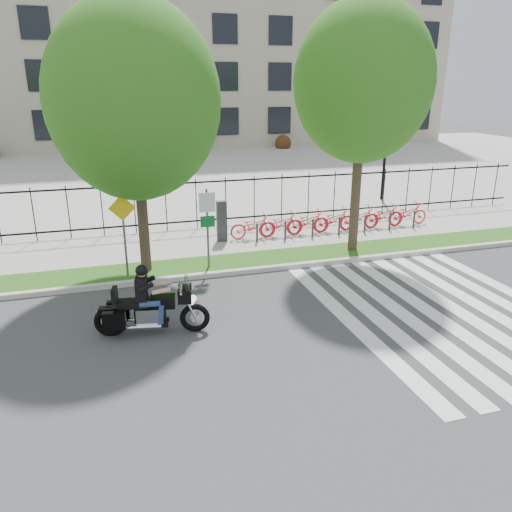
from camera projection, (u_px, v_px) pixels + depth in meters
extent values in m
plane|color=#3D3C3F|center=(268.00, 335.00, 11.84)|extent=(120.00, 120.00, 0.00)
cube|color=#BAB8AF|center=(227.00, 273.00, 15.53)|extent=(60.00, 0.20, 0.15)
cube|color=#235615|center=(221.00, 264.00, 16.30)|extent=(60.00, 1.50, 0.15)
cube|color=#9A9890|center=(206.00, 242.00, 18.56)|extent=(60.00, 3.50, 0.15)
cube|color=#9A9890|center=(156.00, 170.00, 34.46)|extent=(80.00, 34.00, 0.10)
cube|color=#A59C85|center=(128.00, 38.00, 49.32)|extent=(60.00, 20.00, 20.00)
cylinder|color=black|center=(384.00, 162.00, 24.79)|extent=(0.14, 0.14, 4.00)
cylinder|color=black|center=(388.00, 122.00, 24.17)|extent=(0.06, 0.70, 0.70)
sphere|color=white|center=(381.00, 120.00, 24.04)|extent=(0.36, 0.36, 0.36)
sphere|color=white|center=(394.00, 120.00, 24.23)|extent=(0.36, 0.36, 0.36)
cylinder|color=#32261B|center=(142.00, 214.00, 15.04)|extent=(0.32, 0.32, 3.60)
ellipsoid|color=#236116|center=(134.00, 100.00, 13.98)|extent=(4.90, 4.90, 5.64)
cylinder|color=#32261B|center=(356.00, 189.00, 16.88)|extent=(0.32, 0.32, 4.23)
ellipsoid|color=#236116|center=(363.00, 82.00, 15.76)|extent=(4.44, 4.44, 5.11)
cube|color=#2D2D33|center=(222.00, 221.00, 18.22)|extent=(0.35, 0.25, 1.50)
imported|color=red|center=(253.00, 226.00, 18.64)|extent=(1.77, 0.62, 0.93)
cylinder|color=#2D2D33|center=(257.00, 233.00, 18.23)|extent=(0.08, 0.08, 0.70)
imported|color=red|center=(281.00, 224.00, 18.94)|extent=(1.77, 0.62, 0.93)
cylinder|color=#2D2D33|center=(285.00, 230.00, 18.53)|extent=(0.08, 0.08, 0.70)
imported|color=red|center=(308.00, 222.00, 19.25)|extent=(1.77, 0.62, 0.93)
cylinder|color=#2D2D33|center=(313.00, 228.00, 18.83)|extent=(0.08, 0.08, 0.70)
imported|color=red|center=(334.00, 220.00, 19.55)|extent=(1.77, 0.62, 0.93)
cylinder|color=#2D2D33|center=(339.00, 226.00, 19.13)|extent=(0.08, 0.08, 0.70)
imported|color=red|center=(359.00, 218.00, 19.85)|extent=(1.77, 0.62, 0.93)
cylinder|color=#2D2D33|center=(365.00, 224.00, 19.43)|extent=(0.08, 0.08, 0.70)
imported|color=red|center=(384.00, 216.00, 20.15)|extent=(1.77, 0.62, 0.93)
cylinder|color=#2D2D33|center=(390.00, 221.00, 19.73)|extent=(0.08, 0.08, 0.70)
imported|color=red|center=(407.00, 214.00, 20.45)|extent=(1.77, 0.62, 0.93)
cylinder|color=#2D2D33|center=(414.00, 219.00, 20.03)|extent=(0.08, 0.08, 0.70)
cylinder|color=#59595B|center=(208.00, 229.00, 15.42)|extent=(0.07, 0.07, 2.50)
cube|color=white|center=(207.00, 202.00, 15.11)|extent=(0.50, 0.03, 0.60)
cube|color=#0C6626|center=(208.00, 222.00, 15.31)|extent=(0.45, 0.03, 0.35)
cylinder|color=#59595B|center=(125.00, 237.00, 14.76)|extent=(0.07, 0.07, 2.40)
cube|color=yellow|center=(122.00, 208.00, 14.43)|extent=(0.78, 0.03, 0.78)
torus|color=black|center=(195.00, 318.00, 11.92)|extent=(0.73, 0.27, 0.72)
torus|color=black|center=(110.00, 321.00, 11.73)|extent=(0.78, 0.30, 0.76)
cube|color=black|center=(185.00, 294.00, 11.69)|extent=(0.42, 0.62, 0.31)
cube|color=#26262B|center=(188.00, 284.00, 11.62)|extent=(0.25, 0.54, 0.32)
cube|color=silver|center=(150.00, 315.00, 11.78)|extent=(0.68, 0.47, 0.42)
cube|color=black|center=(163.00, 301.00, 11.70)|extent=(0.63, 0.46, 0.27)
cube|color=black|center=(134.00, 303.00, 11.64)|extent=(0.79, 0.51, 0.15)
cube|color=black|center=(115.00, 295.00, 11.52)|extent=(0.17, 0.37, 0.35)
cube|color=black|center=(114.00, 321.00, 11.39)|extent=(0.54, 0.26, 0.42)
cube|color=black|center=(119.00, 309.00, 11.98)|extent=(0.54, 0.26, 0.42)
cube|color=black|center=(141.00, 288.00, 11.54)|extent=(0.32, 0.46, 0.54)
sphere|color=tan|center=(142.00, 272.00, 11.41)|extent=(0.24, 0.24, 0.24)
sphere|color=black|center=(141.00, 271.00, 11.40)|extent=(0.28, 0.28, 0.28)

